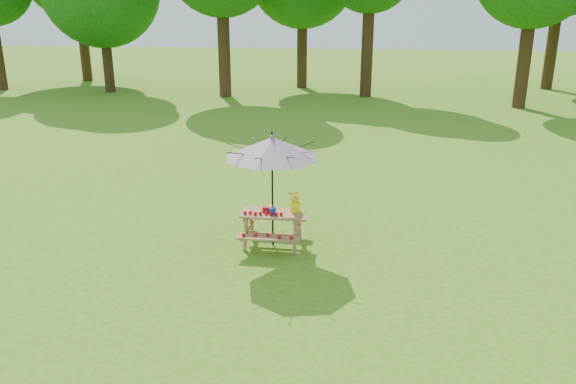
# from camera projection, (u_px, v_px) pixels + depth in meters

# --- Properties ---
(picnic_table) EXTENTS (1.20, 1.32, 0.67)m
(picnic_table) POSITION_uv_depth(u_px,v_px,m) (273.00, 229.00, 10.90)
(picnic_table) COLOR olive
(picnic_table) RESTS_ON ground
(patio_umbrella) EXTENTS (2.07, 2.07, 2.25)m
(patio_umbrella) POSITION_uv_depth(u_px,v_px,m) (272.00, 148.00, 10.40)
(patio_umbrella) COLOR black
(patio_umbrella) RESTS_ON ground
(produce_bins) EXTENTS (0.27, 0.41, 0.13)m
(produce_bins) POSITION_uv_depth(u_px,v_px,m) (270.00, 209.00, 10.80)
(produce_bins) COLOR #AA0D1A
(produce_bins) RESTS_ON picnic_table
(tomatoes_row) EXTENTS (0.77, 0.13, 0.07)m
(tomatoes_row) POSITION_uv_depth(u_px,v_px,m) (263.00, 214.00, 10.64)
(tomatoes_row) COLOR red
(tomatoes_row) RESTS_ON picnic_table
(flower_bucket) EXTENTS (0.34, 0.32, 0.45)m
(flower_bucket) POSITION_uv_depth(u_px,v_px,m) (296.00, 200.00, 10.78)
(flower_bucket) COLOR #F8FF0D
(flower_bucket) RESTS_ON picnic_table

